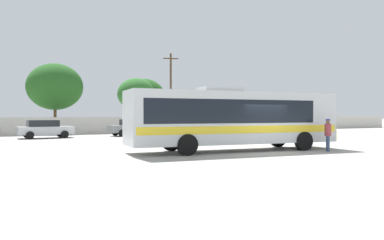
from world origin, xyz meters
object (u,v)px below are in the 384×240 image
at_px(parked_car_third_grey, 133,127).
at_px(parked_car_rightmost_silver, 191,127).
at_px(parked_car_second_silver, 45,129).
at_px(coach_bus_silver_yellow, 232,117).
at_px(utility_pole_near, 171,91).
at_px(roadside_tree_midright, 144,96).
at_px(roadside_tree_right, 136,94).
at_px(roadside_tree_midleft, 55,87).
at_px(attendant_by_bus_door, 328,133).

relative_size(parked_car_third_grey, parked_car_rightmost_silver, 1.07).
bearing_deg(parked_car_second_silver, coach_bus_silver_yellow, -64.25).
height_order(coach_bus_silver_yellow, parked_car_rightmost_silver, coach_bus_silver_yellow).
bearing_deg(coach_bus_silver_yellow, parked_car_second_silver, 115.75).
bearing_deg(utility_pole_near, parked_car_second_silver, -155.10).
bearing_deg(roadside_tree_midright, utility_pole_near, -73.24).
height_order(coach_bus_silver_yellow, roadside_tree_right, roadside_tree_right).
xyz_separation_m(roadside_tree_midleft, roadside_tree_right, (9.40, 0.46, -0.54)).
distance_m(attendant_by_bus_door, parked_car_second_silver, 22.82).
height_order(coach_bus_silver_yellow, utility_pole_near, utility_pole_near).
xyz_separation_m(parked_car_second_silver, parked_car_third_grey, (7.75, 0.16, 0.01)).
distance_m(coach_bus_silver_yellow, parked_car_third_grey, 16.82).
height_order(roadside_tree_midright, roadside_tree_right, roadside_tree_midright).
height_order(roadside_tree_midleft, roadside_tree_right, roadside_tree_midleft).
distance_m(parked_car_rightmost_silver, roadside_tree_right, 10.89).
xyz_separation_m(parked_car_rightmost_silver, utility_pole_near, (0.73, 6.68, 4.02)).
height_order(parked_car_third_grey, roadside_tree_midright, roadside_tree_midright).
bearing_deg(utility_pole_near, roadside_tree_midright, 106.76).
bearing_deg(attendant_by_bus_door, coach_bus_silver_yellow, 151.73).
height_order(parked_car_second_silver, utility_pole_near, utility_pole_near).
bearing_deg(parked_car_third_grey, roadside_tree_midright, 65.84).
bearing_deg(roadside_tree_midleft, attendant_by_bus_door, -69.58).
bearing_deg(roadside_tree_midleft, parked_car_third_grey, -58.01).
relative_size(roadside_tree_midleft, roadside_tree_midright, 1.15).
xyz_separation_m(parked_car_third_grey, roadside_tree_right, (3.56, 9.81, 3.68)).
distance_m(parked_car_second_silver, parked_car_third_grey, 7.75).
height_order(parked_car_third_grey, utility_pole_near, utility_pole_near).
bearing_deg(parked_car_rightmost_silver, roadside_tree_right, 103.85).
xyz_separation_m(parked_car_rightmost_silver, roadside_tree_midleft, (-11.85, 9.47, 4.28)).
relative_size(coach_bus_silver_yellow, roadside_tree_midleft, 1.58).
bearing_deg(parked_car_rightmost_silver, coach_bus_silver_yellow, -109.03).
relative_size(parked_car_second_silver, roadside_tree_midleft, 0.60).
height_order(utility_pole_near, roadside_tree_midleft, utility_pole_near).
height_order(attendant_by_bus_door, utility_pole_near, utility_pole_near).
bearing_deg(roadside_tree_right, parked_car_rightmost_silver, -76.15).
distance_m(parked_car_third_grey, parked_car_rightmost_silver, 6.01).
height_order(attendant_by_bus_door, parked_car_third_grey, attendant_by_bus_door).
xyz_separation_m(coach_bus_silver_yellow, utility_pole_near, (6.47, 23.34, 2.94)).
height_order(attendant_by_bus_door, parked_car_second_silver, attendant_by_bus_door).
bearing_deg(coach_bus_silver_yellow, roadside_tree_midright, 80.11).
bearing_deg(parked_car_second_silver, roadside_tree_midright, 42.27).
xyz_separation_m(utility_pole_near, roadside_tree_midright, (-1.52, 5.06, -0.47)).
height_order(utility_pole_near, roadside_tree_right, utility_pole_near).
bearing_deg(utility_pole_near, coach_bus_silver_yellow, -105.50).
bearing_deg(roadside_tree_midright, roadside_tree_right, -132.49).
bearing_deg(roadside_tree_midleft, parked_car_rightmost_silver, -38.64).
bearing_deg(parked_car_second_silver, roadside_tree_midleft, 78.66).
relative_size(utility_pole_near, roadside_tree_midleft, 1.21).
bearing_deg(attendant_by_bus_door, roadside_tree_right, 92.44).
bearing_deg(roadside_tree_midright, roadside_tree_midleft, -168.43).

